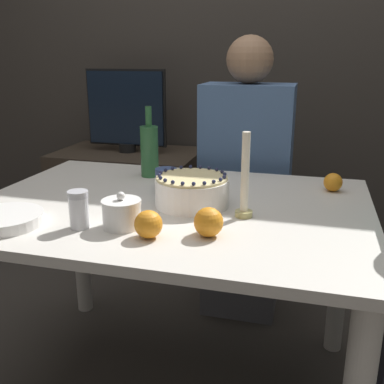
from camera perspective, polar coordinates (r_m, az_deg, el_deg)
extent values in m
cube|color=#38332D|center=(2.76, 6.65, 19.34)|extent=(8.00, 0.05, 2.60)
cube|color=beige|center=(1.47, -2.71, -1.97)|extent=(1.27, 0.93, 0.03)
cylinder|color=beige|center=(2.17, -13.95, -6.26)|extent=(0.07, 0.07, 0.69)
cylinder|color=beige|center=(1.92, 18.26, -9.78)|extent=(0.07, 0.07, 0.69)
cylinder|color=white|center=(1.43, 0.00, 0.00)|extent=(0.24, 0.24, 0.09)
cylinder|color=beige|center=(1.42, 0.00, 1.83)|extent=(0.23, 0.23, 0.01)
sphere|color=#23284C|center=(1.39, 4.13, 1.93)|extent=(0.01, 0.01, 0.01)
sphere|color=#23284C|center=(1.43, 4.18, 2.27)|extent=(0.01, 0.01, 0.01)
sphere|color=#23284C|center=(1.46, 3.83, 2.59)|extent=(0.01, 0.01, 0.01)
sphere|color=#23284C|center=(1.48, 3.14, 2.87)|extent=(0.01, 0.01, 0.01)
sphere|color=#23284C|center=(1.50, 2.18, 3.07)|extent=(0.01, 0.01, 0.01)
sphere|color=#23284C|center=(1.52, 1.04, 3.20)|extent=(0.01, 0.01, 0.01)
sphere|color=#23284C|center=(1.52, -0.18, 3.23)|extent=(0.01, 0.01, 0.01)
sphere|color=#23284C|center=(1.51, -1.39, 3.17)|extent=(0.01, 0.01, 0.01)
sphere|color=#23284C|center=(1.50, -2.49, 3.02)|extent=(0.01, 0.01, 0.01)
sphere|color=#23284C|center=(1.48, -3.38, 2.79)|extent=(0.01, 0.01, 0.01)
sphere|color=#23284C|center=(1.45, -3.98, 2.50)|extent=(0.01, 0.01, 0.01)
sphere|color=#23284C|center=(1.42, -4.21, 2.17)|extent=(0.01, 0.01, 0.01)
sphere|color=#23284C|center=(1.39, -4.03, 1.83)|extent=(0.01, 0.01, 0.01)
sphere|color=#23284C|center=(1.36, -3.43, 1.51)|extent=(0.01, 0.01, 0.01)
sphere|color=#23284C|center=(1.34, -2.45, 1.26)|extent=(0.01, 0.01, 0.01)
sphere|color=#23284C|center=(1.32, -1.19, 1.10)|extent=(0.01, 0.01, 0.01)
sphere|color=#23284C|center=(1.32, 0.21, 1.06)|extent=(0.01, 0.01, 0.01)
sphere|color=#23284C|center=(1.32, 1.59, 1.14)|extent=(0.01, 0.01, 0.01)
sphere|color=#23284C|center=(1.34, 2.78, 1.33)|extent=(0.01, 0.01, 0.01)
sphere|color=#23284C|center=(1.37, 3.65, 1.60)|extent=(0.01, 0.01, 0.01)
cylinder|color=white|center=(1.27, -8.90, -2.99)|extent=(0.11, 0.11, 0.07)
cylinder|color=white|center=(1.26, -8.98, -1.28)|extent=(0.11, 0.11, 0.01)
sphere|color=white|center=(1.25, -9.02, -0.49)|extent=(0.02, 0.02, 0.02)
cylinder|color=white|center=(1.28, -14.14, -2.56)|extent=(0.05, 0.05, 0.09)
cylinder|color=silver|center=(1.27, -14.32, -0.27)|extent=(0.06, 0.06, 0.02)
cylinder|color=white|center=(1.39, -22.67, -3.68)|extent=(0.22, 0.22, 0.01)
cylinder|color=white|center=(1.39, -22.71, -3.37)|extent=(0.22, 0.22, 0.01)
cylinder|color=white|center=(1.38, -22.74, -3.06)|extent=(0.22, 0.22, 0.01)
cylinder|color=white|center=(1.38, -22.78, -2.75)|extent=(0.22, 0.22, 0.01)
cylinder|color=tan|center=(1.35, 6.58, -2.75)|extent=(0.05, 0.05, 0.02)
cylinder|color=silver|center=(1.31, 6.77, 2.49)|extent=(0.02, 0.02, 0.24)
cylinder|color=#2D6638|center=(1.77, -5.42, 5.13)|extent=(0.07, 0.07, 0.20)
cylinder|color=#2D6638|center=(1.75, -5.55, 9.55)|extent=(0.02, 0.02, 0.08)
cylinder|color=#384C7F|center=(1.58, -3.31, 1.53)|extent=(0.08, 0.08, 0.08)
sphere|color=orange|center=(1.66, 17.47, 1.19)|extent=(0.07, 0.07, 0.07)
sphere|color=orange|center=(1.19, 2.12, -3.83)|extent=(0.08, 0.08, 0.08)
sphere|color=orange|center=(1.19, -5.56, -4.10)|extent=(0.08, 0.08, 0.08)
cube|color=#595960|center=(2.22, 6.43, -8.67)|extent=(0.34, 0.34, 0.45)
cube|color=#4C6B99|center=(2.05, 6.93, 4.87)|extent=(0.40, 0.24, 0.62)
sphere|color=#9E7556|center=(2.00, 7.36, 16.36)|extent=(0.20, 0.20, 0.20)
cube|color=#382D23|center=(2.77, -7.90, -1.33)|extent=(0.84, 0.52, 0.63)
cylinder|color=black|center=(2.69, -8.19, 5.61)|extent=(0.10, 0.10, 0.05)
cube|color=black|center=(2.66, -8.34, 10.52)|extent=(0.48, 0.02, 0.44)
cube|color=black|center=(2.65, -8.41, 10.50)|extent=(0.45, 0.03, 0.41)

